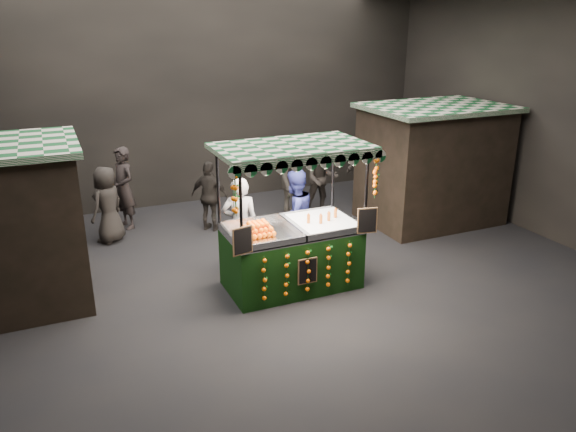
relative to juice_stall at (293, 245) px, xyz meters
name	(u,v)px	position (x,y,z in m)	size (l,w,h in m)	color
ground	(275,281)	(-0.21, 0.31, -0.77)	(12.00, 12.00, 0.00)	black
market_hall	(273,85)	(-0.21, 0.31, 2.62)	(12.10, 10.10, 5.05)	black
neighbour_stall_right	(432,164)	(4.19, 1.81, 0.54)	(3.00, 2.20, 2.60)	black
juice_stall	(293,245)	(0.00, 0.00, 0.00)	(2.55, 1.50, 2.47)	black
vendor_grey	(240,225)	(-0.59, 0.97, 0.12)	(0.75, 0.61, 1.76)	gray
vendor_blue	(295,216)	(0.50, 1.04, 0.11)	(1.02, 0.90, 1.75)	navy
shopper_1	(321,179)	(2.19, 3.25, 0.06)	(0.92, 0.79, 1.65)	#292421
shopper_2	(210,196)	(-0.51, 3.18, -0.01)	(0.90, 0.88, 1.52)	black
shopper_3	(290,176)	(1.51, 3.52, 0.12)	(1.13, 1.32, 1.77)	black
shopper_4	(108,205)	(-2.60, 3.38, 0.03)	(0.91, 0.89, 1.58)	#2D2825
shopper_5	(395,170)	(4.29, 3.35, 0.00)	(1.37, 1.27, 1.54)	black
shopper_6	(124,188)	(-2.17, 4.07, 0.13)	(0.65, 0.77, 1.79)	#2D2624
shopper_7	(371,162)	(3.83, 3.72, 0.18)	(1.41, 1.27, 1.90)	#2B2623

